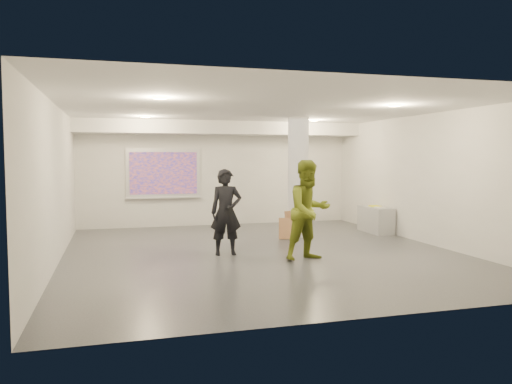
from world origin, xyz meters
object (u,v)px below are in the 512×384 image
object	(u,v)px
credenza	(376,220)
woman	(226,212)
man	(309,210)
column	(298,177)
projection_screen	(164,174)

from	to	relation	value
credenza	woman	distance (m)	4.89
man	column	bearing A→B (deg)	59.64
woman	projection_screen	bearing A→B (deg)	104.74
column	projection_screen	bearing A→B (deg)	139.44
credenza	woman	world-z (taller)	woman
column	man	xyz separation A→B (m)	(-0.82, -2.79, -0.52)
projection_screen	woman	world-z (taller)	projection_screen
woman	man	distance (m)	1.73
credenza	man	world-z (taller)	man
woman	credenza	bearing A→B (deg)	26.83
column	woman	bearing A→B (deg)	-140.88
projection_screen	man	distance (m)	5.92
column	projection_screen	distance (m)	4.08
man	credenza	bearing A→B (deg)	28.87
column	woman	xyz separation A→B (m)	(-2.26, -1.84, -0.62)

